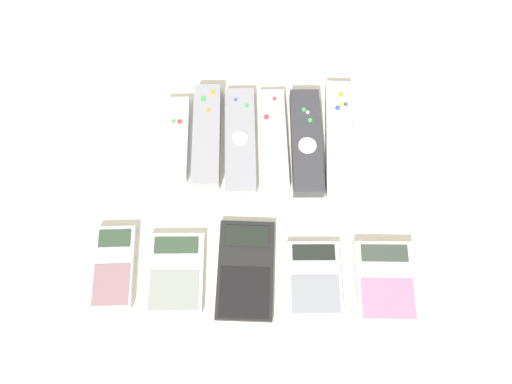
% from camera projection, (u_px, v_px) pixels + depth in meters
% --- Properties ---
extents(ground_plane, '(3.00, 3.00, 0.00)m').
position_uv_depth(ground_plane, '(255.00, 214.00, 0.81)').
color(ground_plane, beige).
extents(remote_0, '(0.05, 0.16, 0.02)m').
position_uv_depth(remote_0, '(176.00, 139.00, 0.85)').
color(remote_0, silver).
rests_on(remote_0, ground_plane).
extents(remote_1, '(0.05, 0.19, 0.03)m').
position_uv_depth(remote_1, '(207.00, 136.00, 0.85)').
color(remote_1, gray).
rests_on(remote_1, ground_plane).
extents(remote_2, '(0.06, 0.20, 0.02)m').
position_uv_depth(remote_2, '(240.00, 139.00, 0.85)').
color(remote_2, gray).
rests_on(remote_2, ground_plane).
extents(remote_3, '(0.06, 0.19, 0.02)m').
position_uv_depth(remote_3, '(273.00, 138.00, 0.85)').
color(remote_3, '#B7B7BC').
rests_on(remote_3, ground_plane).
extents(remote_4, '(0.06, 0.19, 0.03)m').
position_uv_depth(remote_4, '(306.00, 142.00, 0.84)').
color(remote_4, '#333338').
rests_on(remote_4, ground_plane).
extents(remote_5, '(0.05, 0.22, 0.02)m').
position_uv_depth(remote_5, '(339.00, 138.00, 0.85)').
color(remote_5, '#B7B7BC').
rests_on(remote_5, ground_plane).
extents(calculator_0, '(0.07, 0.13, 0.02)m').
position_uv_depth(calculator_0, '(114.00, 267.00, 0.77)').
color(calculator_0, '#B2B2B7').
rests_on(calculator_0, ground_plane).
extents(calculator_1, '(0.09, 0.13, 0.01)m').
position_uv_depth(calculator_1, '(175.00, 273.00, 0.76)').
color(calculator_1, silver).
rests_on(calculator_1, ground_plane).
extents(calculator_2, '(0.09, 0.15, 0.01)m').
position_uv_depth(calculator_2, '(246.00, 270.00, 0.77)').
color(calculator_2, black).
rests_on(calculator_2, ground_plane).
extents(calculator_3, '(0.09, 0.11, 0.01)m').
position_uv_depth(calculator_3, '(314.00, 278.00, 0.76)').
color(calculator_3, '#B2B2B7').
rests_on(calculator_3, ground_plane).
extents(calculator_4, '(0.09, 0.12, 0.02)m').
position_uv_depth(calculator_4, '(386.00, 281.00, 0.76)').
color(calculator_4, beige).
rests_on(calculator_4, ground_plane).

